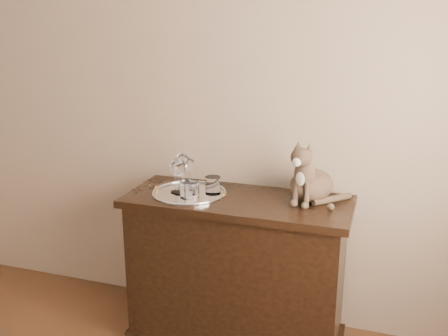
# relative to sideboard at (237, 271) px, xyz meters

# --- Properties ---
(wall_back) EXTENTS (4.00, 0.10, 2.70)m
(wall_back) POSITION_rel_sideboard_xyz_m (-0.60, 0.31, 0.93)
(wall_back) COLOR tan
(wall_back) RESTS_ON ground
(sideboard) EXTENTS (1.20, 0.50, 0.85)m
(sideboard) POSITION_rel_sideboard_xyz_m (0.00, 0.00, 0.00)
(sideboard) COLOR black
(sideboard) RESTS_ON ground
(tray) EXTENTS (0.40, 0.40, 0.01)m
(tray) POSITION_rel_sideboard_xyz_m (-0.26, -0.03, 0.43)
(tray) COLOR silver
(tray) RESTS_ON sideboard
(wine_glass_a) EXTENTS (0.08, 0.08, 0.20)m
(wine_glass_a) POSITION_rel_sideboard_xyz_m (-0.34, 0.06, 0.53)
(wine_glass_a) COLOR silver
(wine_glass_a) RESTS_ON tray
(wine_glass_b) EXTENTS (0.07, 0.07, 0.17)m
(wine_glass_b) POSITION_rel_sideboard_xyz_m (-0.30, 0.07, 0.52)
(wine_glass_b) COLOR white
(wine_glass_b) RESTS_ON tray
(wine_glass_c) EXTENTS (0.07, 0.07, 0.18)m
(wine_glass_c) POSITION_rel_sideboard_xyz_m (-0.34, -0.03, 0.52)
(wine_glass_c) COLOR white
(wine_glass_c) RESTS_ON tray
(wine_glass_d) EXTENTS (0.07, 0.07, 0.19)m
(wine_glass_d) POSITION_rel_sideboard_xyz_m (-0.31, -0.05, 0.53)
(wine_glass_d) COLOR white
(wine_glass_d) RESTS_ON tray
(tumbler_a) EXTENTS (0.07, 0.07, 0.08)m
(tumbler_a) POSITION_rel_sideboard_xyz_m (-0.22, -0.08, 0.48)
(tumbler_a) COLOR white
(tumbler_a) RESTS_ON tray
(tumbler_b) EXTENTS (0.08, 0.08, 0.09)m
(tumbler_b) POSITION_rel_sideboard_xyz_m (-0.24, -0.10, 0.48)
(tumbler_b) COLOR silver
(tumbler_b) RESTS_ON tray
(tumbler_c) EXTENTS (0.08, 0.08, 0.09)m
(tumbler_c) POSITION_rel_sideboard_xyz_m (-0.14, 0.00, 0.48)
(tumbler_c) COLOR white
(tumbler_c) RESTS_ON tray
(cat) EXTENTS (0.41, 0.39, 0.33)m
(cat) POSITION_rel_sideboard_xyz_m (0.37, 0.09, 0.59)
(cat) COLOR brown
(cat) RESTS_ON sideboard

